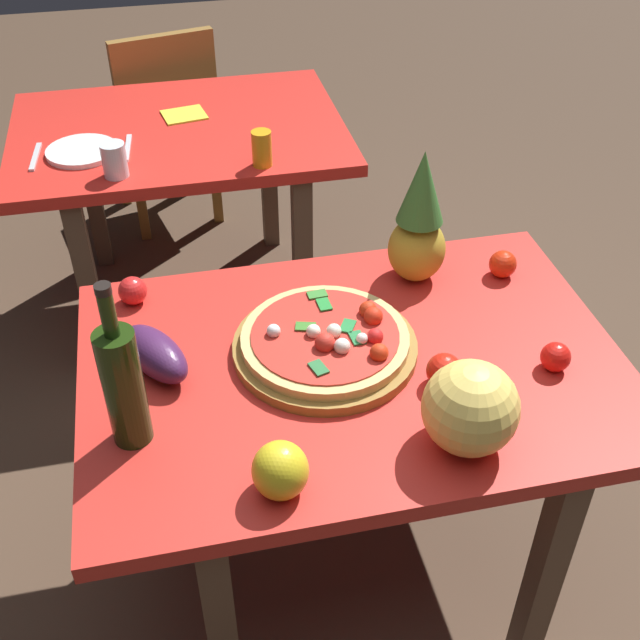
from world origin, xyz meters
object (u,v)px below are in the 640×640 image
Objects in this scene: dining_chair at (164,117)px; napkin_folded at (184,115)px; pizza at (328,338)px; pineapple_left at (419,224)px; dinner_plate at (82,151)px; knife_utensil at (128,148)px; bell_pepper at (280,470)px; tomato_beside_pepper at (503,264)px; eggplant at (155,354)px; tomato_by_bottle at (444,371)px; drinking_glass_water at (114,160)px; background_table at (181,154)px; melon at (470,408)px; tomato_near_board at (556,357)px; wine_bottle at (123,384)px; display_table at (352,392)px; tomato_at_corner at (133,291)px; pizza_board at (325,347)px; fork_utensil at (35,157)px; drinking_glass_juice at (262,149)px.

dining_chair is 0.60m from napkin_folded.
pizza is 0.37m from pineapple_left.
knife_utensil is (0.14, 0.00, -0.00)m from dinner_plate.
tomato_beside_pepper is at bearing 39.83° from bell_pepper.
eggplant is 1.08m from dinner_plate.
tomato_by_bottle is 0.73× the size of drinking_glass_water.
background_table is at bearing 83.67° from eggplant.
drinking_glass_water reaches higher than background_table.
melon is at bearing -62.24° from dinner_plate.
tomato_by_bottle reaches higher than napkin_folded.
tomato_near_board is 1.51m from knife_utensil.
eggplant reaches higher than tomato_beside_pepper.
knife_utensil is at bearing 91.76° from eggplant.
eggplant is at bearing 72.82° from wine_bottle.
eggplant is 0.90m from drinking_glass_water.
dinner_plate is (-0.37, 1.44, -0.04)m from bell_pepper.
wine_bottle is 0.21m from eggplant.
tomato_by_bottle reaches higher than tomato_beside_pepper.
knife_utensil is 0.29m from napkin_folded.
wine_bottle is 1.81× the size of eggplant.
eggplant is at bearing -97.21° from napkin_folded.
tomato_near_board is at bearing -18.67° from pizza.
dinner_plate is (-1.02, 0.90, -0.03)m from tomato_beside_pepper.
display_table is 6.34× the size of melon.
tomato_at_corner is at bearing 87.82° from wine_bottle.
display_table is at bearing -37.78° from pizza_board.
pineapple_left reaches higher than napkin_folded.
pizza is at bearing 85.31° from dining_chair.
knife_utensil is (0.02, 1.25, -0.13)m from wine_bottle.
tomato_near_board is at bearing 0.46° from wine_bottle.
dining_chair reaches higher than tomato_beside_pepper.
bell_pepper is (-0.21, -0.31, 0.15)m from display_table.
pizza reaches higher than pizza_board.
display_table is at bearing 86.54° from dining_chair.
napkin_folded is (0.47, 0.21, -0.00)m from fork_utensil.
melon reaches higher than napkin_folded.
pizza_board is at bearing -34.15° from tomato_at_corner.
melon is at bearing -80.59° from drinking_glass_juice.
eggplant is at bearing 171.56° from display_table.
wine_bottle is 0.45m from tomato_at_corner.
dining_chair reaches higher than dinner_plate.
bell_pepper reaches higher than eggplant.
background_table is 5.46× the size of eggplant.
display_table is 3.22× the size of wine_bottle.
knife_utensil is at bearing 77.80° from drinking_glass_water.
drinking_glass_juice reaches higher than tomato_by_bottle.
tomato_near_board is 0.29× the size of dinner_plate.
pineapple_left is 1.69× the size of eggplant.
dinner_plate is (-0.10, 0.17, -0.04)m from drinking_glass_water.
fork_utensil is (-0.89, 1.24, -0.03)m from tomato_by_bottle.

